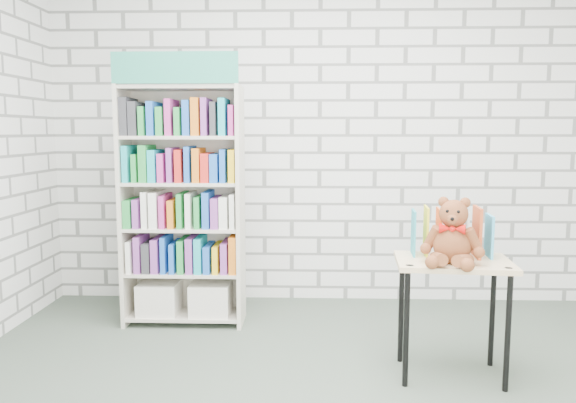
{
  "coord_description": "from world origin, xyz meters",
  "views": [
    {
      "loc": [
        -0.1,
        -2.72,
        1.43
      ],
      "look_at": [
        -0.23,
        0.95,
        0.97
      ],
      "focal_mm": 35.0,
      "sensor_mm": 36.0,
      "label": 1
    }
  ],
  "objects": [
    {
      "name": "room_shell",
      "position": [
        0.0,
        0.0,
        1.78
      ],
      "size": [
        4.52,
        4.02,
        2.81
      ],
      "color": "silver",
      "rests_on": "ground"
    },
    {
      "name": "bookshelf",
      "position": [
        -1.02,
        1.36,
        0.9
      ],
      "size": [
        0.88,
        0.34,
        1.98
      ],
      "color": "beige",
      "rests_on": "ground"
    },
    {
      "name": "display_table",
      "position": [
        0.75,
        0.48,
        0.6
      ],
      "size": [
        0.68,
        0.5,
        0.7
      ],
      "color": "tan",
      "rests_on": "ground"
    },
    {
      "name": "table_books",
      "position": [
        0.75,
        0.58,
        0.83
      ],
      "size": [
        0.47,
        0.23,
        0.27
      ],
      "color": "teal",
      "rests_on": "display_table"
    },
    {
      "name": "teddy_bear",
      "position": [
        0.71,
        0.38,
        0.85
      ],
      "size": [
        0.34,
        0.34,
        0.38
      ],
      "color": "maroon",
      "rests_on": "display_table"
    }
  ]
}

